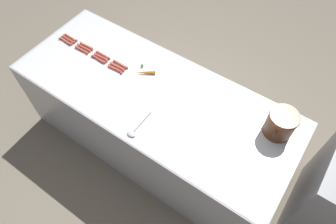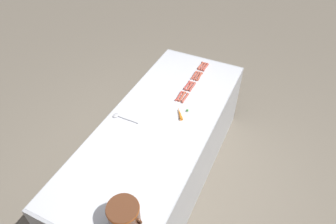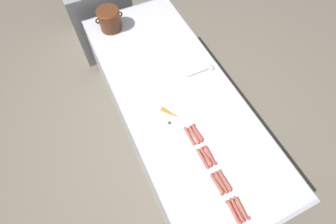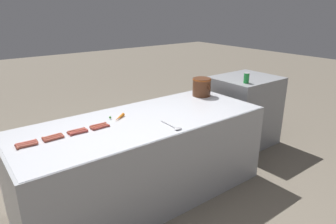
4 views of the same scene
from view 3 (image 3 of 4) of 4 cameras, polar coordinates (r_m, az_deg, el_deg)
ground_plane at (r=2.81m, az=1.29°, el=-5.05°), size 20.00×20.00×0.00m
griddle_counter at (r=2.44m, az=1.48°, el=-0.92°), size 0.96×2.42×0.83m
back_cabinet at (r=3.52m, az=-16.00°, el=21.58°), size 0.70×0.83×0.94m
hot_dog_0 at (r=1.77m, az=14.89°, el=-21.45°), size 0.03×0.16×0.02m
hot_dog_1 at (r=1.78m, az=11.25°, el=-15.99°), size 0.03×0.16×0.02m
hot_dog_2 at (r=1.82m, az=8.01°, el=-10.60°), size 0.02×0.17×0.02m
hot_dog_3 at (r=1.88m, az=5.00°, el=-5.49°), size 0.03×0.17×0.02m
hot_dog_4 at (r=1.78m, az=15.70°, el=-20.95°), size 0.03×0.16×0.02m
hot_dog_5 at (r=1.79m, az=12.16°, el=-15.60°), size 0.03×0.17×0.02m
hot_dog_6 at (r=1.83m, az=8.80°, el=-10.18°), size 0.03×0.16×0.02m
hot_dog_7 at (r=1.89m, az=6.04°, el=-5.22°), size 0.03×0.16×0.02m
hot_dog_8 at (r=1.79m, az=16.61°, el=-20.51°), size 0.03×0.16×0.02m
hot_dog_9 at (r=1.80m, az=13.01°, el=-15.13°), size 0.03×0.17×0.02m
hot_dog_10 at (r=1.84m, az=9.66°, el=-9.76°), size 0.03×0.17×0.02m
hot_dog_11 at (r=1.90m, az=6.82°, el=-4.75°), size 0.03×0.16×0.02m
bean_pot at (r=2.60m, az=-13.43°, el=20.29°), size 0.27×0.22×0.21m
serving_spoon at (r=2.26m, az=8.98°, el=9.82°), size 0.27×0.07×0.02m
carrot at (r=1.95m, az=0.60°, el=-0.40°), size 0.12×0.16×0.03m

